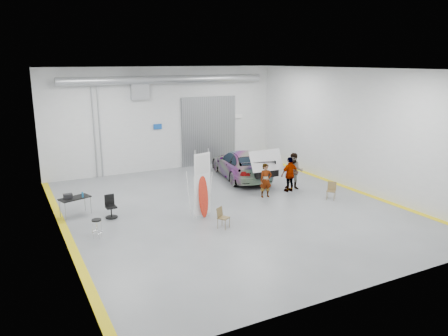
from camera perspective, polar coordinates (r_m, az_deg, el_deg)
name	(u,v)px	position (r m, az deg, el deg)	size (l,w,h in m)	color
ground	(229,208)	(19.39, 0.69, -5.21)	(16.00, 16.00, 0.00)	slate
room_shell	(212,110)	(20.53, -1.62, 7.56)	(14.02, 16.18, 6.01)	silver
sedan_car	(241,164)	(24.05, 2.24, 0.50)	(2.17, 5.32, 1.54)	silver
person_a	(266,180)	(20.74, 5.47, -1.63)	(0.59, 0.39, 1.63)	#8E6F4D
person_b	(294,171)	(22.19, 9.17, -0.41)	(0.91, 0.70, 1.86)	slate
person_c	(290,174)	(21.74, 8.60, -0.82)	(1.02, 0.42, 1.75)	#A85E38
surfboard_display	(202,190)	(17.91, -2.92, -2.93)	(0.80, 0.34, 2.88)	white
folding_chair_near	(223,222)	(17.05, -0.07, -7.03)	(0.53, 0.58, 0.82)	brown
folding_chair_far	(331,194)	(21.01, 13.77, -3.35)	(0.54, 0.63, 0.83)	brown
shop_stool	(97,229)	(16.75, -16.25, -7.62)	(0.37, 0.37, 0.72)	black
work_table	(73,198)	(19.26, -19.12, -3.70)	(1.36, 0.97, 1.01)	#93969B
office_chair	(111,208)	(18.69, -14.57, -5.06)	(0.51, 0.51, 0.95)	black
trunk_lid	(265,159)	(21.86, 5.38, 1.21)	(1.80, 1.09, 0.04)	silver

